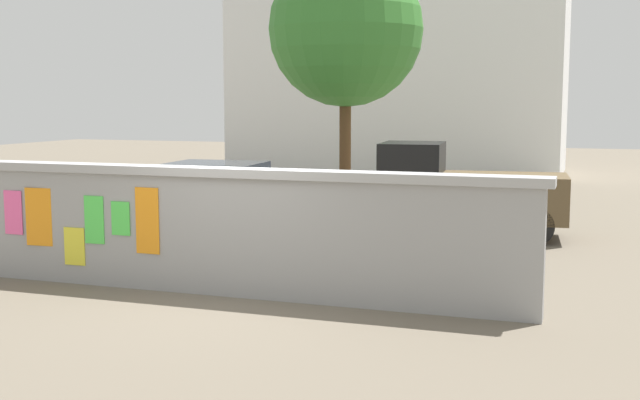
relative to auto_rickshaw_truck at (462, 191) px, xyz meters
The scene contains 10 objects.
ground 3.15m from the auto_rickshaw_truck, 135.86° to the left, with size 60.00×60.00×0.00m, color #6B6051.
poster_wall 6.29m from the auto_rickshaw_truck, 110.29° to the right, with size 8.39×0.42×1.77m.
auto_rickshaw_truck is the anchor object (origin of this frame).
car_parked 4.92m from the auto_rickshaw_truck, behind, with size 3.91×1.95×1.40m.
motorcycle 4.06m from the auto_rickshaw_truck, 86.21° to the right, with size 1.90×0.56×0.87m.
bicycle_near 6.75m from the auto_rickshaw_truck, 139.44° to the right, with size 1.68×0.52×0.95m.
bicycle_far 3.79m from the auto_rickshaw_truck, 127.53° to the right, with size 1.71×0.44×0.95m.
person_walking 5.62m from the auto_rickshaw_truck, 128.44° to the right, with size 0.46×0.46×1.62m.
tree_roadside 6.25m from the auto_rickshaw_truck, 133.88° to the left, with size 3.89×3.89×6.40m.
building_background 15.56m from the auto_rickshaw_truck, 108.02° to the left, with size 12.53×5.84×7.71m.
Camera 1 is at (4.60, -9.86, 2.67)m, focal length 44.84 mm.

